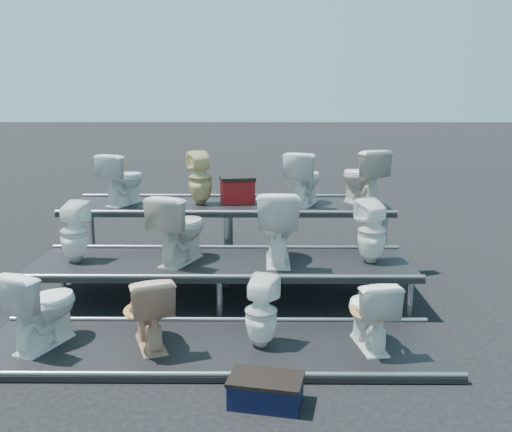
{
  "coord_description": "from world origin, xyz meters",
  "views": [
    {
      "loc": [
        0.42,
        -6.11,
        2.31
      ],
      "look_at": [
        0.38,
        0.1,
        0.96
      ],
      "focal_mm": 40.0,
      "sensor_mm": 36.0,
      "label": 1
    }
  ],
  "objects_px": {
    "toilet_10": "(304,178)",
    "toilet_11": "(362,177)",
    "toilet_5": "(180,228)",
    "toilet_1": "(149,310)",
    "toilet_7": "(372,231)",
    "toilet_2": "(261,312)",
    "toilet_6": "(277,226)",
    "toilet_9": "(200,178)",
    "step_stool": "(266,392)",
    "toilet_4": "(74,232)",
    "toilet_8": "(123,179)",
    "red_crate": "(237,192)",
    "toilet_3": "(370,312)",
    "toilet_0": "(42,306)"
  },
  "relations": [
    {
      "from": "toilet_10",
      "to": "toilet_11",
      "type": "xyz_separation_m",
      "value": [
        0.76,
        0.0,
        0.02
      ]
    },
    {
      "from": "toilet_5",
      "to": "toilet_10",
      "type": "height_order",
      "value": "toilet_10"
    },
    {
      "from": "toilet_5",
      "to": "toilet_11",
      "type": "xyz_separation_m",
      "value": [
        2.23,
        1.3,
        0.38
      ]
    },
    {
      "from": "toilet_1",
      "to": "toilet_7",
      "type": "xyz_separation_m",
      "value": [
        2.23,
        1.3,
        0.41
      ]
    },
    {
      "from": "toilet_2",
      "to": "toilet_10",
      "type": "relative_size",
      "value": 0.93
    },
    {
      "from": "toilet_5",
      "to": "toilet_6",
      "type": "distance_m",
      "value": 1.08
    },
    {
      "from": "toilet_2",
      "to": "toilet_11",
      "type": "height_order",
      "value": "toilet_11"
    },
    {
      "from": "toilet_6",
      "to": "toilet_7",
      "type": "bearing_deg",
      "value": -179.56
    },
    {
      "from": "toilet_7",
      "to": "toilet_11",
      "type": "height_order",
      "value": "toilet_11"
    },
    {
      "from": "toilet_9",
      "to": "step_stool",
      "type": "distance_m",
      "value": 3.76
    },
    {
      "from": "toilet_10",
      "to": "step_stool",
      "type": "xyz_separation_m",
      "value": [
        -0.53,
        -3.5,
        -1.12
      ]
    },
    {
      "from": "toilet_9",
      "to": "toilet_10",
      "type": "xyz_separation_m",
      "value": [
        1.37,
        0.0,
        0.0
      ]
    },
    {
      "from": "toilet_9",
      "to": "toilet_2",
      "type": "bearing_deg",
      "value": 85.82
    },
    {
      "from": "toilet_1",
      "to": "toilet_5",
      "type": "bearing_deg",
      "value": -115.13
    },
    {
      "from": "toilet_7",
      "to": "toilet_4",
      "type": "bearing_deg",
      "value": -19.22
    },
    {
      "from": "toilet_1",
      "to": "toilet_8",
      "type": "distance_m",
      "value": 2.84
    },
    {
      "from": "red_crate",
      "to": "toilet_10",
      "type": "bearing_deg",
      "value": -15.37
    },
    {
      "from": "toilet_3",
      "to": "step_stool",
      "type": "height_order",
      "value": "toilet_3"
    },
    {
      "from": "toilet_0",
      "to": "step_stool",
      "type": "bearing_deg",
      "value": 177.75
    },
    {
      "from": "toilet_2",
      "to": "toilet_3",
      "type": "bearing_deg",
      "value": -160.8
    },
    {
      "from": "toilet_6",
      "to": "step_stool",
      "type": "height_order",
      "value": "toilet_6"
    },
    {
      "from": "toilet_2",
      "to": "red_crate",
      "type": "xyz_separation_m",
      "value": [
        -0.32,
        2.68,
        0.63
      ]
    },
    {
      "from": "toilet_3",
      "to": "toilet_9",
      "type": "xyz_separation_m",
      "value": [
        -1.77,
        2.6,
        0.82
      ]
    },
    {
      "from": "toilet_0",
      "to": "toilet_1",
      "type": "height_order",
      "value": "toilet_0"
    },
    {
      "from": "toilet_4",
      "to": "toilet_3",
      "type": "bearing_deg",
      "value": 167.72
    },
    {
      "from": "toilet_5",
      "to": "toilet_11",
      "type": "height_order",
      "value": "toilet_11"
    },
    {
      "from": "toilet_0",
      "to": "toilet_7",
      "type": "xyz_separation_m",
      "value": [
        3.19,
        1.3,
        0.38
      ]
    },
    {
      "from": "toilet_5",
      "to": "toilet_11",
      "type": "relative_size",
      "value": 1.05
    },
    {
      "from": "toilet_10",
      "to": "step_stool",
      "type": "height_order",
      "value": "toilet_10"
    },
    {
      "from": "toilet_4",
      "to": "toilet_10",
      "type": "bearing_deg",
      "value": -142.97
    },
    {
      "from": "step_stool",
      "to": "toilet_5",
      "type": "bearing_deg",
      "value": 124.61
    },
    {
      "from": "toilet_3",
      "to": "red_crate",
      "type": "distance_m",
      "value": 3.04
    },
    {
      "from": "toilet_8",
      "to": "toilet_11",
      "type": "xyz_separation_m",
      "value": [
        3.14,
        0.0,
        0.03
      ]
    },
    {
      "from": "toilet_0",
      "to": "toilet_9",
      "type": "xyz_separation_m",
      "value": [
        1.17,
        2.6,
        0.78
      ]
    },
    {
      "from": "toilet_0",
      "to": "toilet_11",
      "type": "height_order",
      "value": "toilet_11"
    },
    {
      "from": "toilet_2",
      "to": "toilet_5",
      "type": "height_order",
      "value": "toilet_5"
    },
    {
      "from": "toilet_4",
      "to": "toilet_9",
      "type": "bearing_deg",
      "value": -123.6
    },
    {
      "from": "toilet_1",
      "to": "toilet_5",
      "type": "xyz_separation_m",
      "value": [
        0.11,
        1.3,
        0.45
      ]
    },
    {
      "from": "toilet_0",
      "to": "toilet_5",
      "type": "height_order",
      "value": "toilet_5"
    },
    {
      "from": "toilet_1",
      "to": "toilet_6",
      "type": "relative_size",
      "value": 0.84
    },
    {
      "from": "toilet_0",
      "to": "toilet_11",
      "type": "bearing_deg",
      "value": -119.9
    },
    {
      "from": "toilet_6",
      "to": "toilet_9",
      "type": "height_order",
      "value": "toilet_9"
    },
    {
      "from": "toilet_1",
      "to": "toilet_10",
      "type": "bearing_deg",
      "value": -141.55
    },
    {
      "from": "toilet_3",
      "to": "red_crate",
      "type": "bearing_deg",
      "value": -73.62
    },
    {
      "from": "toilet_5",
      "to": "red_crate",
      "type": "relative_size",
      "value": 1.81
    },
    {
      "from": "toilet_0",
      "to": "toilet_11",
      "type": "distance_m",
      "value": 4.27
    },
    {
      "from": "toilet_10",
      "to": "red_crate",
      "type": "height_order",
      "value": "toilet_10"
    },
    {
      "from": "toilet_1",
      "to": "toilet_9",
      "type": "xyz_separation_m",
      "value": [
        0.21,
        2.6,
        0.81
      ]
    },
    {
      "from": "toilet_3",
      "to": "toilet_5",
      "type": "distance_m",
      "value": 2.33
    },
    {
      "from": "toilet_3",
      "to": "toilet_5",
      "type": "height_order",
      "value": "toilet_5"
    }
  ]
}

